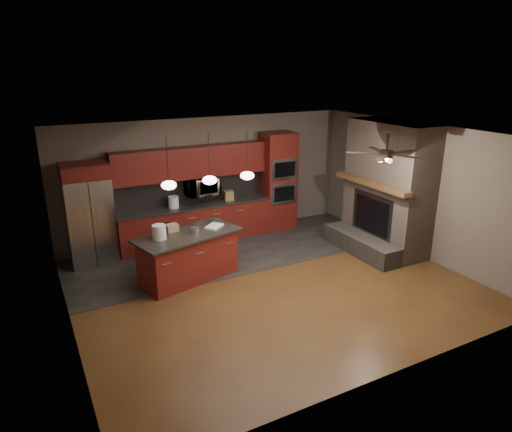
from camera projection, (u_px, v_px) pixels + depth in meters
ground at (272, 284)px, 8.55m from camera, size 7.00×7.00×0.00m
ceiling at (274, 135)px, 7.66m from camera, size 7.00×6.00×0.02m
back_wall at (209, 178)px, 10.62m from camera, size 7.00×0.02×2.80m
right_wall at (416, 189)px, 9.66m from camera, size 0.02×6.00×2.80m
left_wall at (62, 249)px, 6.55m from camera, size 0.02×6.00×2.80m
slate_tile_patch at (231, 251)px, 10.06m from camera, size 7.00×2.40×0.01m
fireplace_column at (386, 192)px, 9.82m from camera, size 1.30×2.10×2.80m
back_cabinetry at (194, 204)px, 10.36m from camera, size 3.59×0.64×2.20m
oven_tower at (278, 181)px, 11.18m from camera, size 0.80×0.63×2.38m
microwave at (202, 186)px, 10.32m from camera, size 0.73×0.41×0.50m
refrigerator at (89, 214)px, 9.19m from camera, size 0.90×0.75×2.09m
kitchen_island at (189, 256)px, 8.64m from camera, size 2.12×1.35×0.92m
white_bucket at (159, 232)px, 8.20m from camera, size 0.30×0.30×0.27m
paint_can at (195, 230)px, 8.52m from camera, size 0.18×0.18×0.11m
paint_tray at (214, 226)px, 8.84m from camera, size 0.42×0.41×0.03m
cardboard_box at (172, 228)px, 8.59m from camera, size 0.25×0.20×0.14m
counter_bucket at (173, 202)px, 10.06m from camera, size 0.23×0.23×0.26m
counter_box at (229, 196)px, 10.60m from camera, size 0.22×0.18×0.23m
pendant_left at (169, 185)px, 7.78m from camera, size 0.26×0.26×0.92m
pendant_center at (210, 180)px, 8.11m from camera, size 0.26×0.26×0.92m
pendant_right at (247, 175)px, 8.45m from camera, size 0.26×0.26×0.92m
ceiling_fan at (386, 153)px, 7.90m from camera, size 1.27×1.33×0.41m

